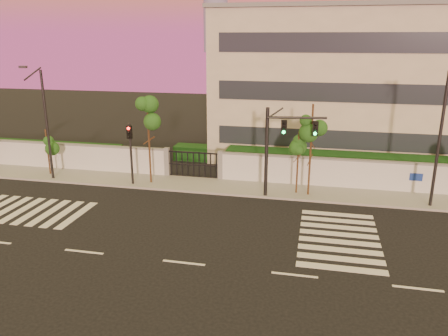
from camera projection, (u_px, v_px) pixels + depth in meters
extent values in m
plane|color=black|center=(184.00, 263.00, 19.88)|extent=(120.00, 120.00, 0.00)
cube|color=gray|center=(230.00, 187.00, 29.68)|extent=(60.00, 3.00, 0.15)
cube|color=silver|center=(17.00, 154.00, 34.39)|extent=(25.00, 0.30, 2.00)
cube|color=slate|center=(15.00, 141.00, 34.09)|extent=(25.00, 0.36, 0.12)
cube|color=slate|center=(167.00, 162.00, 31.81)|extent=(0.35, 0.35, 2.20)
cube|color=slate|center=(221.00, 166.00, 31.00)|extent=(0.35, 0.35, 2.20)
cube|color=black|center=(364.00, 167.00, 31.35)|extent=(20.00, 2.00, 1.80)
cube|color=black|center=(53.00, 151.00, 36.51)|extent=(12.00, 1.80, 1.40)
cube|color=black|center=(210.00, 153.00, 36.23)|extent=(6.00, 1.50, 1.20)
cube|color=#B3AB97|center=(362.00, 85.00, 36.90)|extent=(24.00, 12.00, 12.00)
cube|color=#262D38|center=(364.00, 141.00, 32.27)|extent=(22.00, 0.08, 1.40)
cube|color=#262D38|center=(368.00, 93.00, 31.26)|extent=(22.00, 0.08, 1.40)
cube|color=#262D38|center=(373.00, 43.00, 30.26)|extent=(22.00, 0.08, 1.40)
cube|color=slate|center=(368.00, 8.00, 35.14)|extent=(24.40, 12.40, 0.30)
cube|color=silver|center=(9.00, 209.00, 26.11)|extent=(0.50, 4.00, 0.02)
cube|color=silver|center=(22.00, 210.00, 25.93)|extent=(0.50, 4.00, 0.02)
cube|color=silver|center=(36.00, 211.00, 25.74)|extent=(0.50, 4.00, 0.02)
cube|color=silver|center=(49.00, 212.00, 25.56)|extent=(0.50, 4.00, 0.02)
cube|color=silver|center=(63.00, 214.00, 25.38)|extent=(0.50, 4.00, 0.02)
cube|color=silver|center=(77.00, 215.00, 25.19)|extent=(0.50, 4.00, 0.02)
cube|color=silver|center=(341.00, 268.00, 19.38)|extent=(4.00, 0.50, 0.02)
cube|color=silver|center=(341.00, 259.00, 20.23)|extent=(4.00, 0.50, 0.02)
cube|color=silver|center=(340.00, 250.00, 21.07)|extent=(4.00, 0.50, 0.02)
cube|color=silver|center=(339.00, 242.00, 21.91)|extent=(4.00, 0.50, 0.02)
cube|color=silver|center=(339.00, 234.00, 22.75)|extent=(4.00, 0.50, 0.02)
cube|color=silver|center=(338.00, 227.00, 23.59)|extent=(4.00, 0.50, 0.02)
cube|color=silver|center=(338.00, 221.00, 24.44)|extent=(4.00, 0.50, 0.02)
cube|color=silver|center=(337.00, 214.00, 25.28)|extent=(4.00, 0.50, 0.02)
cube|color=silver|center=(84.00, 252.00, 20.90)|extent=(2.00, 0.15, 0.01)
cube|color=silver|center=(184.00, 263.00, 19.88)|extent=(2.00, 0.15, 0.01)
cube|color=silver|center=(295.00, 275.00, 18.86)|extent=(2.00, 0.15, 0.01)
cube|color=silver|center=(418.00, 289.00, 17.84)|extent=(2.00, 0.15, 0.01)
cylinder|color=#382314|center=(48.00, 153.00, 31.93)|extent=(0.11, 0.11, 3.48)
sphere|color=#154B17|center=(46.00, 139.00, 31.62)|extent=(1.00, 1.00, 1.00)
sphere|color=#154B17|center=(52.00, 146.00, 31.88)|extent=(0.76, 0.76, 0.76)
sphere|color=#154B17|center=(42.00, 144.00, 31.65)|extent=(0.73, 0.73, 0.73)
cylinder|color=#382314|center=(149.00, 142.00, 29.65)|extent=(0.13, 0.13, 6.08)
sphere|color=#154B17|center=(148.00, 115.00, 29.12)|extent=(1.18, 1.18, 1.18)
sphere|color=#154B17|center=(155.00, 128.00, 29.51)|extent=(0.90, 0.90, 0.90)
sphere|color=#154B17|center=(143.00, 124.00, 29.21)|extent=(0.86, 0.86, 0.86)
cylinder|color=#382314|center=(298.00, 164.00, 27.90)|extent=(0.11, 0.11, 4.18)
sphere|color=#154B17|center=(299.00, 145.00, 27.53)|extent=(1.04, 1.04, 1.04)
sphere|color=#154B17|center=(303.00, 154.00, 27.82)|extent=(0.79, 0.79, 0.79)
sphere|color=#154B17|center=(294.00, 152.00, 27.58)|extent=(0.76, 0.76, 0.76)
cylinder|color=#382314|center=(310.00, 152.00, 27.31)|extent=(0.13, 0.13, 5.97)
sphere|color=#154B17|center=(312.00, 123.00, 26.79)|extent=(1.19, 1.19, 1.19)
sphere|color=#154B17|center=(318.00, 137.00, 27.17)|extent=(0.91, 0.91, 0.91)
sphere|color=#154B17|center=(306.00, 133.00, 26.88)|extent=(0.87, 0.87, 0.87)
cylinder|color=black|center=(266.00, 154.00, 27.19)|extent=(0.22, 0.22, 5.79)
cylinder|color=black|center=(297.00, 118.00, 26.16)|extent=(3.53, 0.68, 0.15)
cube|color=black|center=(284.00, 127.00, 26.44)|extent=(0.33, 0.17, 0.84)
sphere|color=#0CF259|center=(284.00, 132.00, 26.41)|extent=(0.19, 0.19, 0.19)
cube|color=black|center=(315.00, 129.00, 26.06)|extent=(0.33, 0.17, 0.84)
sphere|color=#0CF259|center=(315.00, 133.00, 26.03)|extent=(0.19, 0.19, 0.19)
cylinder|color=black|center=(131.00, 155.00, 29.61)|extent=(0.16, 0.16, 4.36)
cube|color=black|center=(129.00, 132.00, 29.10)|extent=(0.34, 0.17, 0.87)
sphere|color=red|center=(128.00, 129.00, 28.92)|extent=(0.19, 0.19, 0.19)
cylinder|color=black|center=(47.00, 127.00, 30.30)|extent=(0.17, 0.17, 7.77)
cylinder|color=black|center=(33.00, 74.00, 28.42)|extent=(0.10, 1.86, 0.76)
cube|color=#3F3F44|center=(23.00, 67.00, 27.46)|extent=(0.49, 0.24, 0.15)
cylinder|color=black|center=(439.00, 142.00, 25.16)|extent=(0.18, 0.18, 8.12)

